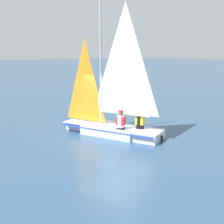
% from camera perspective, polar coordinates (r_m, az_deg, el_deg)
% --- Properties ---
extents(ground_plane, '(260.00, 260.00, 0.00)m').
position_cam_1_polar(ground_plane, '(12.15, 0.00, -4.51)').
color(ground_plane, '#2D4C6B').
extents(sailboat_main, '(2.82, 4.50, 5.52)m').
position_cam_1_polar(sailboat_main, '(11.92, 0.08, -0.52)').
color(sailboat_main, silver).
rests_on(sailboat_main, ground_plane).
extents(sailor_helm, '(0.39, 0.41, 1.16)m').
position_cam_1_polar(sailor_helm, '(11.46, 1.77, -2.26)').
color(sailor_helm, black).
rests_on(sailor_helm, ground_plane).
extents(sailor_crew, '(0.39, 0.41, 1.16)m').
position_cam_1_polar(sailor_crew, '(11.60, 5.70, -2.19)').
color(sailor_crew, black).
rests_on(sailor_crew, ground_plane).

